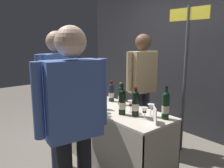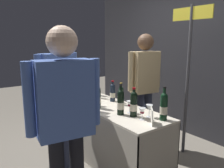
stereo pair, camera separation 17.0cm
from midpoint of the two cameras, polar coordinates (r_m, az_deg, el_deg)
name	(u,v)px [view 1 (the left image)]	position (r m, az deg, el deg)	size (l,w,h in m)	color
ground_plane	(112,161)	(3.18, -1.62, -19.03)	(12.00, 12.00, 0.00)	gray
back_partition	(188,51)	(4.01, 17.66, 8.10)	(5.04, 0.12, 2.85)	#2D2D33
tasting_table	(112,125)	(2.96, -1.68, -10.41)	(1.65, 0.61, 0.76)	beige
featured_wine_bottle	(166,105)	(2.46, 11.56, -5.28)	(0.08, 0.08, 0.37)	black
display_bottle_0	(122,102)	(2.56, 0.69, -4.55)	(0.08, 0.08, 0.36)	black
display_bottle_1	(98,97)	(2.80, -5.38, -3.35)	(0.08, 0.08, 0.32)	black
display_bottle_2	(93,88)	(3.32, -6.23, -0.97)	(0.07, 0.07, 0.35)	black
display_bottle_3	(85,90)	(3.22, -8.48, -1.54)	(0.08, 0.08, 0.34)	#192333
display_bottle_4	(111,92)	(3.12, -1.73, -2.11)	(0.07, 0.07, 0.29)	#192333
display_bottle_5	(95,87)	(3.46, -5.86, -0.85)	(0.08, 0.08, 0.31)	#192333
display_bottle_6	(76,91)	(3.18, -10.61, -1.80)	(0.07, 0.07, 0.33)	#38230F
display_bottle_7	(120,95)	(2.96, 0.51, -2.90)	(0.07, 0.07, 0.30)	black
display_bottle_8	(135,103)	(2.52, 4.06, -4.89)	(0.08, 0.08, 0.33)	black
wine_glass_near_vendor	(151,107)	(2.54, 7.98, -5.92)	(0.08, 0.08, 0.14)	silver
wine_glass_mid	(131,104)	(2.64, 2.97, -5.04)	(0.08, 0.08, 0.14)	silver
wine_glass_near_taster	(144,111)	(2.44, 6.28, -6.76)	(0.08, 0.08, 0.13)	silver
flower_vase	(89,95)	(2.98, -7.50, -2.73)	(0.09, 0.09, 0.39)	silver
brochure_stand	(155,115)	(2.35, 8.77, -7.85)	(0.17, 0.01, 0.17)	silver
vendor_presenter	(142,81)	(3.32, 6.23, 0.83)	(0.26, 0.55, 1.69)	#2D3347
taster_foreground_right	(59,91)	(2.70, -15.19, -1.66)	(0.28, 0.55, 1.70)	#2D3347
taster_foreground_left	(73,115)	(1.79, -12.58, -7.61)	(0.26, 0.60, 1.70)	black
booth_signpost	(186,64)	(3.23, 16.79, 4.99)	(0.59, 0.04, 2.05)	#47474C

